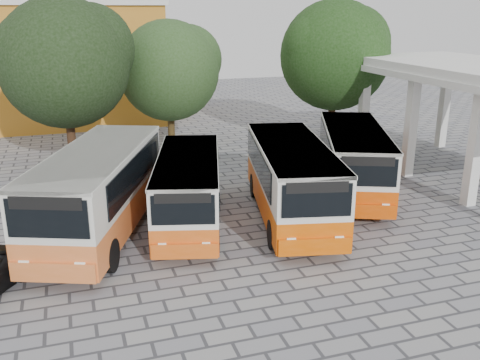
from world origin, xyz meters
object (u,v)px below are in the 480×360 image
object	(u,v)px
bus_far_left	(99,187)
bus_centre_right	(292,177)
bus_far_right	(354,157)
bus_centre_left	(189,186)

from	to	relation	value
bus_far_left	bus_centre_right	size ratio (longest dim) A/B	1.08
bus_far_left	bus_far_right	distance (m)	10.92
bus_far_right	bus_centre_right	bearing A→B (deg)	-129.76
bus_far_left	bus_centre_right	xyz separation A→B (m)	(7.09, -0.67, -0.10)
bus_far_right	bus_far_left	bearing A→B (deg)	-150.42
bus_far_right	bus_centre_left	bearing A→B (deg)	-147.32
bus_centre_left	bus_far_right	size ratio (longest dim) A/B	0.90
bus_centre_right	bus_far_right	size ratio (longest dim) A/B	1.00
bus_centre_left	bus_far_right	distance (m)	7.75
bus_far_left	bus_centre_left	bearing A→B (deg)	20.89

